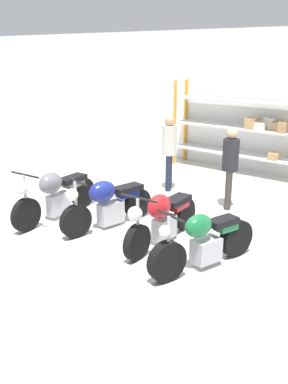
# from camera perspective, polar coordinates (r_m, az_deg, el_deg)

# --- Properties ---
(ground_plane) EXTENTS (30.00, 30.00, 0.00)m
(ground_plane) POSITION_cam_1_polar(r_m,az_deg,el_deg) (7.42, -1.90, -5.90)
(ground_plane) COLOR silver
(back_wall) EXTENTS (30.00, 0.08, 3.60)m
(back_wall) POSITION_cam_1_polar(r_m,az_deg,el_deg) (11.44, 15.56, 11.38)
(back_wall) COLOR white
(back_wall) RESTS_ON ground_plane
(shelving_rack) EXTENTS (3.83, 0.63, 2.29)m
(shelving_rack) POSITION_cam_1_polar(r_m,az_deg,el_deg) (11.27, 13.48, 8.26)
(shelving_rack) COLOR orange
(shelving_rack) RESTS_ON ground_plane
(motorcycle_grey) EXTENTS (0.67, 2.11, 1.04)m
(motorcycle_grey) POSITION_cam_1_polar(r_m,az_deg,el_deg) (8.19, -11.73, -0.21)
(motorcycle_grey) COLOR black
(motorcycle_grey) RESTS_ON ground_plane
(motorcycle_blue) EXTENTS (0.70, 1.95, 1.01)m
(motorcycle_blue) POSITION_cam_1_polar(r_m,az_deg,el_deg) (7.65, -4.87, -1.44)
(motorcycle_blue) COLOR black
(motorcycle_blue) RESTS_ON ground_plane
(motorcycle_red) EXTENTS (0.64, 2.02, 0.99)m
(motorcycle_red) POSITION_cam_1_polar(r_m,az_deg,el_deg) (7.00, 2.47, -3.41)
(motorcycle_red) COLOR black
(motorcycle_red) RESTS_ON ground_plane
(motorcycle_green) EXTENTS (0.81, 1.90, 0.97)m
(motorcycle_green) POSITION_cam_1_polar(r_m,az_deg,el_deg) (6.29, 7.98, -6.59)
(motorcycle_green) COLOR black
(motorcycle_green) RESTS_ON ground_plane
(person_browsing) EXTENTS (0.43, 0.43, 1.71)m
(person_browsing) POSITION_cam_1_polar(r_m,az_deg,el_deg) (9.63, 3.39, 6.04)
(person_browsing) COLOR #1E2338
(person_browsing) RESTS_ON ground_plane
(person_near_rack) EXTENTS (0.42, 0.42, 1.64)m
(person_near_rack) POSITION_cam_1_polar(r_m,az_deg,el_deg) (8.62, 11.42, 3.94)
(person_near_rack) COLOR #38332D
(person_near_rack) RESTS_ON ground_plane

